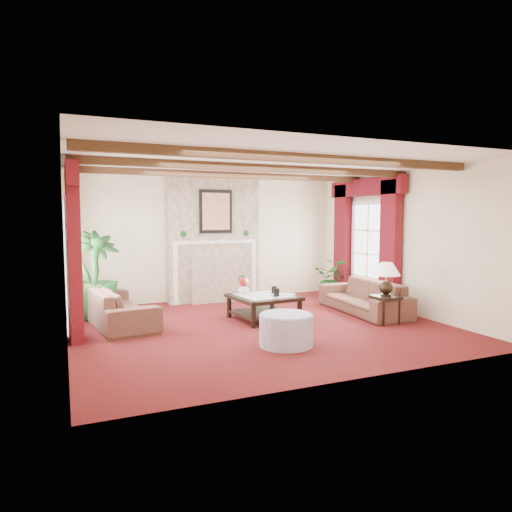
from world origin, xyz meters
name	(u,v)px	position (x,y,z in m)	size (l,w,h in m)	color
floor	(259,326)	(0.00, 0.00, 0.00)	(6.00, 6.00, 0.00)	#3E0B0C
ceiling	(259,164)	(0.00, 0.00, 2.70)	(6.00, 6.00, 0.00)	white
back_wall	(210,239)	(0.00, 2.75, 1.35)	(6.00, 0.02, 2.70)	beige
left_wall	(64,252)	(-3.00, 0.00, 1.35)	(0.02, 5.50, 2.70)	beige
right_wall	(402,242)	(3.00, 0.00, 1.35)	(0.02, 5.50, 2.70)	beige
ceiling_beams	(259,168)	(0.00, 0.00, 2.64)	(6.00, 3.00, 0.12)	black
fireplace	(212,177)	(0.00, 2.55, 2.70)	(2.00, 0.52, 2.70)	tan
french_door_left	(64,199)	(-2.97, 1.00, 2.13)	(0.10, 1.10, 2.16)	white
french_door_right	(370,203)	(2.97, 1.00, 2.13)	(0.10, 1.10, 2.16)	white
curtains_left	(71,172)	(-2.86, 1.00, 2.55)	(0.20, 2.40, 2.55)	#480914
curtains_right	(366,183)	(2.86, 1.00, 2.55)	(0.20, 2.40, 2.55)	#480914
sofa_left	(118,300)	(-2.18, 1.07, 0.42)	(0.94, 2.24, 0.85)	#3C101E
sofa_right	(364,291)	(2.27, 0.20, 0.41)	(0.74, 2.14, 0.83)	#3C101E
potted_palm	(94,294)	(-2.52, 1.72, 0.45)	(1.43, 1.81, 0.89)	black
small_plant	(334,282)	(2.61, 1.78, 0.35)	(1.21, 1.20, 0.70)	black
coffee_table	(264,308)	(0.26, 0.41, 0.22)	(1.06, 1.06, 0.43)	black
side_table	(385,310)	(2.08, -0.69, 0.24)	(0.41, 0.41, 0.48)	black
ottoman	(286,330)	(-0.12, -1.23, 0.22)	(0.77, 0.77, 0.45)	#908B9E
table_lamp	(386,279)	(2.08, -0.69, 0.78)	(0.47, 0.47, 0.59)	black
flower_vase	(243,289)	(-0.02, 0.68, 0.53)	(0.27, 0.27, 0.20)	silver
book	(283,288)	(0.56, 0.22, 0.58)	(0.19, 0.15, 0.30)	black
photo_frame_a	(276,293)	(0.40, 0.17, 0.51)	(0.12, 0.02, 0.15)	black
photo_frame_b	(274,290)	(0.52, 0.51, 0.50)	(0.11, 0.02, 0.14)	black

